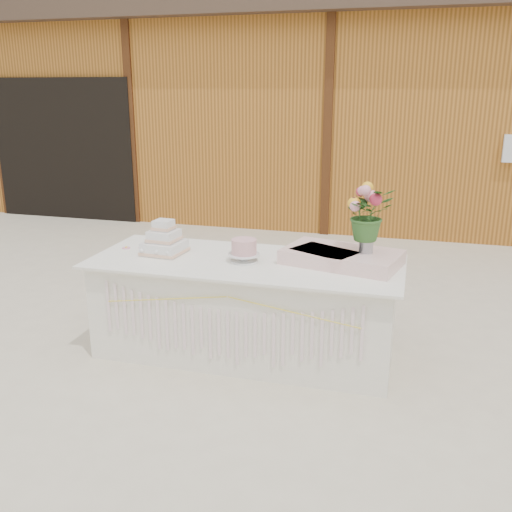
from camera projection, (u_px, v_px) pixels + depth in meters
The scene contains 9 objects.
ground at pixel (246, 351), 4.61m from camera, with size 80.00×80.00×0.00m, color beige.
barn at pixel (345, 110), 9.67m from camera, with size 12.60×4.60×3.30m.
cake_table at pixel (246, 307), 4.50m from camera, with size 2.40×1.00×0.77m.
wedding_cake at pixel (164, 242), 4.55m from camera, with size 0.33×0.33×0.28m.
pink_cake_stand at pixel (244, 249), 4.34m from camera, with size 0.24×0.24×0.18m.
satin_runner at pixel (342, 257), 4.29m from camera, with size 0.85×0.49×0.11m, color #FFCECD.
flower_vase at pixel (366, 243), 4.20m from camera, with size 0.11×0.11×0.14m, color #A5A5A9.
bouquet at pixel (368, 207), 4.13m from camera, with size 0.35×0.31×0.39m, color #2F5D25.
loose_flowers at pixel (136, 246), 4.75m from camera, with size 0.13×0.32×0.02m, color pink, non-canonical shape.
Camera 1 is at (1.21, -4.03, 2.05)m, focal length 40.00 mm.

